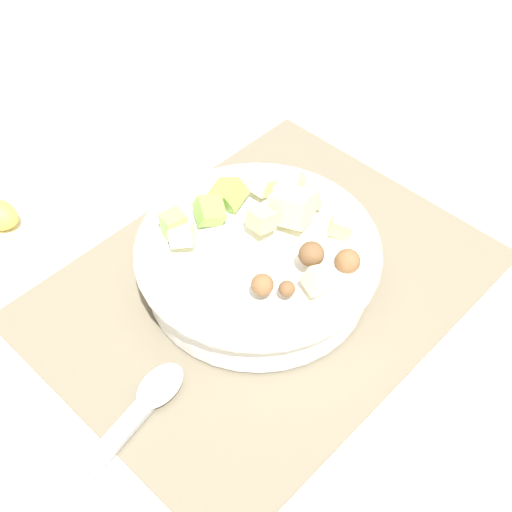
# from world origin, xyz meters

# --- Properties ---
(ground_plane) EXTENTS (2.40, 2.40, 0.00)m
(ground_plane) POSITION_xyz_m (0.00, 0.00, 0.00)
(ground_plane) COLOR silver
(placemat) EXTENTS (0.47, 0.36, 0.01)m
(placemat) POSITION_xyz_m (0.00, 0.00, 0.00)
(placemat) COLOR #756B56
(placemat) RESTS_ON ground_plane
(salad_bowl) EXTENTS (0.26, 0.26, 0.10)m
(salad_bowl) POSITION_xyz_m (0.00, -0.01, 0.04)
(salad_bowl) COLOR white
(salad_bowl) RESTS_ON placemat
(serving_spoon) EXTENTS (0.21, 0.06, 0.01)m
(serving_spoon) POSITION_xyz_m (0.20, 0.03, 0.01)
(serving_spoon) COLOR #B7B7BC
(serving_spoon) RESTS_ON placemat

